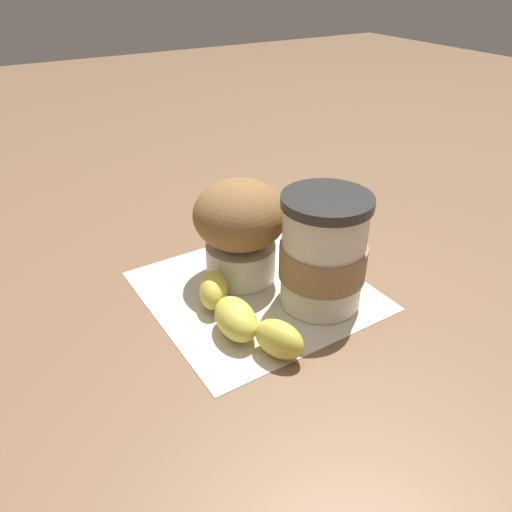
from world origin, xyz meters
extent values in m
plane|color=brown|center=(0.00, 0.00, 0.00)|extent=(3.00, 3.00, 0.00)
cube|color=beige|center=(0.00, 0.00, 0.00)|extent=(0.23, 0.23, 0.00)
cylinder|color=silver|center=(-0.05, 0.05, 0.06)|extent=(0.08, 0.08, 0.11)
cylinder|color=#2D2D2D|center=(-0.05, 0.05, 0.12)|extent=(0.09, 0.09, 0.01)
cylinder|color=#997551|center=(-0.05, 0.05, 0.05)|extent=(0.09, 0.09, 0.04)
cylinder|color=white|center=(0.00, -0.03, 0.02)|extent=(0.08, 0.08, 0.04)
ellipsoid|color=olive|center=(0.00, -0.03, 0.08)|extent=(0.10, 0.10, 0.07)
ellipsoid|color=#D6CC4C|center=(0.05, 0.00, 0.02)|extent=(0.05, 0.06, 0.04)
ellipsoid|color=#D6CC4C|center=(0.05, 0.05, 0.02)|extent=(0.04, 0.06, 0.04)
ellipsoid|color=#D6CC4C|center=(0.03, 0.10, 0.02)|extent=(0.05, 0.06, 0.04)
cube|color=tan|center=(-0.11, -0.11, 0.00)|extent=(0.07, 0.09, 0.00)
camera|label=1|loc=(0.23, 0.38, 0.31)|focal=35.00mm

